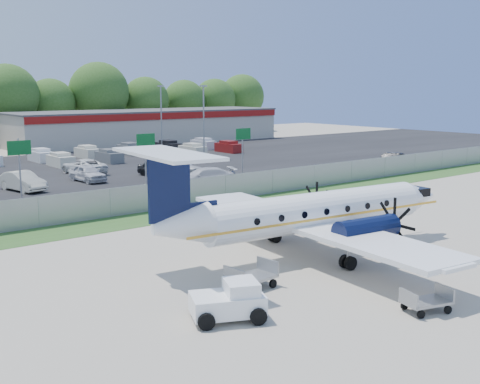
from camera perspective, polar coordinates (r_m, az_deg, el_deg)
ground at (r=34.16m, az=6.35°, el=-5.16°), size 170.00×170.00×0.00m
grass_verge at (r=43.20m, az=-5.00°, el=-1.93°), size 170.00×4.00×0.02m
access_road at (r=49.07m, az=-9.57°, el=-0.60°), size 170.00×8.00×0.02m
parking_lot at (r=67.97m, az=-18.31°, el=1.94°), size 170.00×32.00×0.02m
perimeter_fence at (r=44.66m, az=-6.45°, el=-0.27°), size 120.00×0.06×1.99m
building_east at (r=98.68m, az=-8.73°, el=6.18°), size 44.40×12.40×5.24m
sign_left at (r=48.88m, az=-20.18°, el=3.16°), size 1.80×0.26×5.00m
sign_mid at (r=53.40m, az=-8.94°, el=4.17°), size 1.80×0.26×5.00m
sign_right at (r=59.63m, az=0.28°, el=4.87°), size 1.80×0.26×5.00m
light_pole_ne at (r=75.14m, az=-3.47°, el=7.13°), size 0.90×0.35×9.09m
light_pole_se at (r=83.48m, az=-7.48°, el=7.34°), size 0.90×0.35×9.09m
aircraft at (r=32.10m, az=6.68°, el=-1.90°), size 19.48×19.17×5.98m
pushback_tug at (r=23.53m, az=-0.91°, el=-10.29°), size 3.24×2.90×1.50m
baggage_cart_near at (r=26.94m, az=1.08°, el=-8.04°), size 2.30×1.49×1.15m
baggage_cart_far at (r=25.40m, az=17.25°, el=-9.83°), size 2.10×1.61×0.98m
cone_nose at (r=40.42m, az=10.80°, el=-2.50°), size 0.42×0.42×0.60m
cone_starboard_wing at (r=36.20m, az=0.50°, el=-3.85°), size 0.34×0.34×0.49m
road_car_mid at (r=54.16m, az=-3.50°, el=0.49°), size 6.37×4.26×1.71m
road_car_east at (r=69.33m, az=14.44°, el=2.26°), size 5.45×3.10×1.70m
parked_car_b at (r=55.21m, az=-19.88°, el=0.10°), size 2.78×5.39×1.69m
parked_car_c at (r=58.85m, az=-14.22°, el=0.96°), size 2.23×4.87×1.62m
parked_car_d at (r=61.08m, az=-7.89°, el=1.49°), size 2.55×4.74×1.53m
parked_car_e at (r=62.79m, az=-5.39°, el=1.77°), size 2.92×4.36×1.38m
parked_car_g at (r=64.17m, az=-14.58°, el=1.67°), size 3.29×5.96×1.58m
far_parking_rows at (r=72.64m, az=-19.71°, el=2.33°), size 56.00×10.00×1.60m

